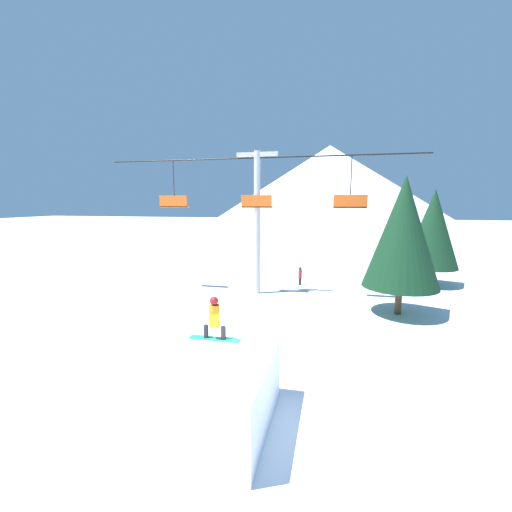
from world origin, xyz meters
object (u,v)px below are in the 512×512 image
Objects in this scene: snow_ramp at (213,392)px; snowboarder at (214,319)px; distant_skier at (300,275)px; pine_tree_near at (403,232)px.

snow_ramp is 1.90m from snowboarder.
snow_ramp is 2.37× the size of snowboarder.
pine_tree_near is at bearing -42.42° from distant_skier.
snowboarder is (-0.35, 1.16, 1.46)m from snow_ramp.
snowboarder is at bearing -93.98° from distant_skier.
distant_skier is at bearing 137.58° from pine_tree_near.
pine_tree_near is (6.30, 9.00, 1.72)m from snowboarder.
pine_tree_near is at bearing 55.03° from snowboarder.
snowboarder is 1.17× the size of distant_skier.
snowboarder is 11.12m from pine_tree_near.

